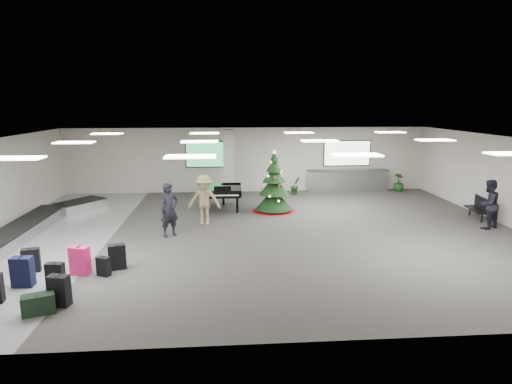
{
  "coord_description": "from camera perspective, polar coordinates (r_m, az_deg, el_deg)",
  "views": [
    {
      "loc": [
        -1.21,
        -14.16,
        4.38
      ],
      "look_at": [
        -0.06,
        1.0,
        1.21
      ],
      "focal_mm": 30.0,
      "sensor_mm": 36.0,
      "label": 1
    }
  ],
  "objects": [
    {
      "name": "ground",
      "position": [
        14.87,
        0.54,
        -5.36
      ],
      "size": [
        18.0,
        18.0,
        0.0
      ],
      "primitive_type": "plane",
      "color": "#3A3834",
      "rests_on": "ground"
    },
    {
      "name": "room_envelope",
      "position": [
        14.99,
        -1.12,
        3.91
      ],
      "size": [
        18.02,
        14.02,
        3.21
      ],
      "color": "#B5AFA6",
      "rests_on": "ground"
    },
    {
      "name": "baggage_carousel",
      "position": [
        16.11,
        -28.55,
        -4.69
      ],
      "size": [
        2.28,
        9.71,
        0.43
      ],
      "color": "silver",
      "rests_on": "ground"
    },
    {
      "name": "service_counter",
      "position": [
        22.05,
        12.11,
        1.5
      ],
      "size": [
        4.05,
        0.65,
        1.08
      ],
      "color": "silver",
      "rests_on": "ground"
    },
    {
      "name": "suitcase_0",
      "position": [
        10.55,
        -24.76,
        -11.85
      ],
      "size": [
        0.49,
        0.34,
        0.72
      ],
      "rotation": [
        0.0,
        0.0,
        -0.22
      ],
      "color": "black",
      "rests_on": "ground"
    },
    {
      "name": "suitcase_1",
      "position": [
        11.52,
        -25.17,
        -10.05
      ],
      "size": [
        0.43,
        0.26,
        0.66
      ],
      "rotation": [
        0.0,
        0.0,
        -0.12
      ],
      "color": "black",
      "rests_on": "ground"
    },
    {
      "name": "pink_suitcase",
      "position": [
        12.12,
        -22.43,
        -8.45
      ],
      "size": [
        0.53,
        0.39,
        0.77
      ],
      "rotation": [
        0.0,
        0.0,
        -0.26
      ],
      "color": "#F41F6B",
      "rests_on": "ground"
    },
    {
      "name": "suitcase_3",
      "position": [
        12.17,
        -18.03,
        -8.21
      ],
      "size": [
        0.51,
        0.37,
        0.7
      ],
      "rotation": [
        0.0,
        0.0,
        0.28
      ],
      "color": "black",
      "rests_on": "ground"
    },
    {
      "name": "navy_suitcase",
      "position": [
        11.95,
        -28.68,
        -9.32
      ],
      "size": [
        0.5,
        0.3,
        0.77
      ],
      "rotation": [
        0.0,
        0.0,
        -0.04
      ],
      "color": "black",
      "rests_on": "ground"
    },
    {
      "name": "green_duffel",
      "position": [
        10.41,
        -27.02,
        -13.18
      ],
      "size": [
        0.72,
        0.53,
        0.45
      ],
      "rotation": [
        0.0,
        0.0,
        0.36
      ],
      "color": "black",
      "rests_on": "ground"
    },
    {
      "name": "suitcase_7",
      "position": [
        11.87,
        -19.67,
        -9.32
      ],
      "size": [
        0.39,
        0.32,
        0.52
      ],
      "rotation": [
        0.0,
        0.0,
        -0.48
      ],
      "color": "black",
      "rests_on": "ground"
    },
    {
      "name": "suitcase_8",
      "position": [
        12.85,
        -27.79,
        -8.06
      ],
      "size": [
        0.49,
        0.36,
        0.66
      ],
      "rotation": [
        0.0,
        0.0,
        0.28
      ],
      "color": "black",
      "rests_on": "ground"
    },
    {
      "name": "christmas_tree",
      "position": [
        17.53,
        2.42,
        0.24
      ],
      "size": [
        1.8,
        1.8,
        2.57
      ],
      "color": "maroon",
      "rests_on": "ground"
    },
    {
      "name": "grand_piano",
      "position": [
        17.88,
        -4.44,
        0.17
      ],
      "size": [
        1.56,
        1.98,
        1.11
      ],
      "rotation": [
        0.0,
        0.0,
        -0.02
      ],
      "color": "black",
      "rests_on": "ground"
    },
    {
      "name": "bench",
      "position": [
        18.49,
        27.57,
        -1.76
      ],
      "size": [
        0.66,
        1.4,
        0.86
      ],
      "rotation": [
        0.0,
        0.0,
        -0.16
      ],
      "color": "black",
      "rests_on": "ground"
    },
    {
      "name": "traveler_a",
      "position": [
        14.47,
        -11.47,
        -2.37
      ],
      "size": [
        0.79,
        0.73,
        1.8
      ],
      "primitive_type": "imported",
      "rotation": [
        0.0,
        0.0,
        0.6
      ],
      "color": "black",
      "rests_on": "ground"
    },
    {
      "name": "traveler_b",
      "position": [
        15.7,
        -6.94,
        -1.05
      ],
      "size": [
        1.21,
        0.73,
        1.84
      ],
      "primitive_type": "imported",
      "rotation": [
        0.0,
        0.0,
        -0.04
      ],
      "color": "#9B875F",
      "rests_on": "ground"
    },
    {
      "name": "traveler_bench",
      "position": [
        17.17,
        28.56,
        -1.44
      ],
      "size": [
        1.06,
        0.97,
        1.77
      ],
      "primitive_type": "imported",
      "rotation": [
        0.0,
        0.0,
        3.57
      ],
      "color": "black",
      "rests_on": "ground"
    },
    {
      "name": "potted_plant_left",
      "position": [
        20.91,
        5.25,
        0.88
      ],
      "size": [
        0.61,
        0.57,
        0.89
      ],
      "primitive_type": "imported",
      "rotation": [
        0.0,
        0.0,
        0.45
      ],
      "color": "#123913",
      "rests_on": "ground"
    },
    {
      "name": "potted_plant_right",
      "position": [
        22.8,
        18.52,
        1.26
      ],
      "size": [
        0.72,
        0.72,
        0.92
      ],
      "primitive_type": "imported",
      "rotation": [
        0.0,
        0.0,
        2.22
      ],
      "color": "#123913",
      "rests_on": "ground"
    }
  ]
}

